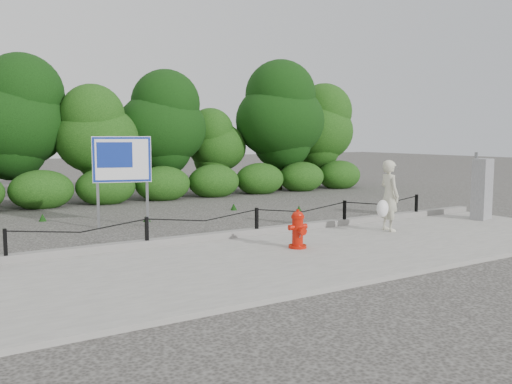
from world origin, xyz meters
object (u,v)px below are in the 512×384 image
Objects in this scene: fire_hydrant at (298,230)px; utility_cabinet at (482,189)px; pedestrian at (389,196)px; advertising_sign at (122,164)px.

utility_cabinet is (6.17, 0.42, 0.43)m from fire_hydrant.
utility_cabinet is at bearing 7.22° from fire_hydrant.
utility_cabinet is at bearing -79.12° from pedestrian.
advertising_sign is (-1.97, 4.48, 1.13)m from fire_hydrant.
pedestrian is 3.31m from utility_cabinet.
utility_cabinet is 9.13m from advertising_sign.
pedestrian is 0.93× the size of utility_cabinet.
pedestrian is at bearing -22.66° from advertising_sign.
fire_hydrant is 6.20m from utility_cabinet.
fire_hydrant is 0.47× the size of pedestrian.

